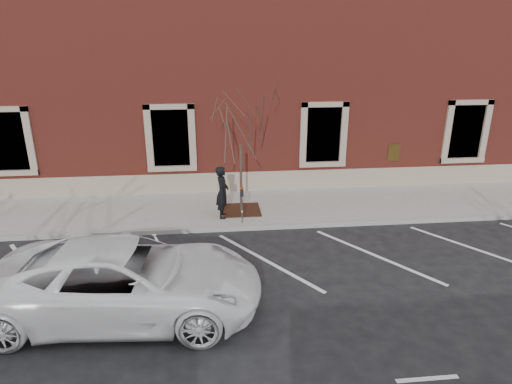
{
  "coord_description": "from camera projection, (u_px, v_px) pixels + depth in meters",
  "views": [
    {
      "loc": [
        -1.4,
        -12.94,
        5.88
      ],
      "look_at": [
        0.0,
        0.6,
        1.1
      ],
      "focal_mm": 30.0,
      "sensor_mm": 36.0,
      "label": 1
    }
  ],
  "objects": [
    {
      "name": "ground",
      "position": [
        258.0,
        229.0,
        14.23
      ],
      "size": [
        120.0,
        120.0,
        0.0
      ],
      "primitive_type": "plane",
      "color": "#28282B",
      "rests_on": "ground"
    },
    {
      "name": "parking_meter",
      "position": [
        242.0,
        198.0,
        14.04
      ],
      "size": [
        0.11,
        0.09,
        1.26
      ],
      "rotation": [
        0.0,
        0.0,
        -0.25
      ],
      "color": "#595B60",
      "rests_on": "sidewalk_near"
    },
    {
      "name": "parking_stripes",
      "position": [
        266.0,
        261.0,
        12.17
      ],
      "size": [
        28.0,
        4.4,
        0.01
      ],
      "primitive_type": null,
      "color": "silver",
      "rests_on": "ground"
    },
    {
      "name": "white_truck",
      "position": [
        126.0,
        280.0,
        9.58
      ],
      "size": [
        6.28,
        3.24,
        1.69
      ],
      "primitive_type": "imported",
      "rotation": [
        0.0,
        0.0,
        1.5
      ],
      "color": "white",
      "rests_on": "ground"
    },
    {
      "name": "curb_near",
      "position": [
        258.0,
        228.0,
        14.16
      ],
      "size": [
        40.0,
        0.12,
        0.15
      ],
      "primitive_type": "cube",
      "color": "#9E9E99",
      "rests_on": "ground"
    },
    {
      "name": "tree_grate",
      "position": [
        241.0,
        210.0,
        15.41
      ],
      "size": [
        1.34,
        1.34,
        0.03
      ],
      "primitive_type": "cube",
      "color": "#3D1A13",
      "rests_on": "sidewalk_near"
    },
    {
      "name": "building_civic",
      "position": [
        241.0,
        84.0,
        20.17
      ],
      "size": [
        40.0,
        8.62,
        8.0
      ],
      "color": "maroon",
      "rests_on": "ground"
    },
    {
      "name": "sapling",
      "position": [
        240.0,
        125.0,
        14.39
      ],
      "size": [
        2.64,
        2.64,
        4.4
      ],
      "color": "#4A342C",
      "rests_on": "sidewalk_near"
    },
    {
      "name": "man",
      "position": [
        222.0,
        192.0,
        14.54
      ],
      "size": [
        0.51,
        0.71,
        1.81
      ],
      "primitive_type": "imported",
      "rotation": [
        0.0,
        0.0,
        1.44
      ],
      "color": "black",
      "rests_on": "sidewalk_near"
    },
    {
      "name": "sidewalk_near",
      "position": [
        253.0,
        208.0,
        15.85
      ],
      "size": [
        40.0,
        3.5,
        0.15
      ],
      "primitive_type": "cube",
      "color": "beige",
      "rests_on": "ground"
    }
  ]
}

